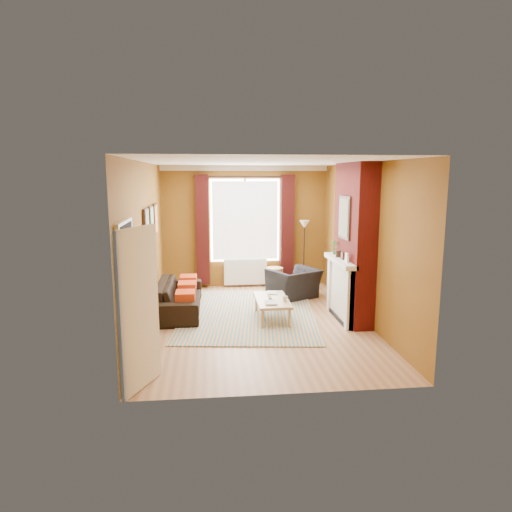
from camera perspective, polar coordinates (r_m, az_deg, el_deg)
name	(u,v)px	position (r m, az deg, el deg)	size (l,w,h in m)	color
ground	(257,322)	(8.22, 0.18, -8.22)	(5.50, 5.50, 0.00)	#946743
room_walls	(290,243)	(8.27, 4.30, 1.69)	(3.82, 5.54, 2.83)	brown
striped_rug	(248,313)	(8.67, -0.94, -7.19)	(2.83, 3.66, 0.02)	teal
sofa	(179,297)	(8.84, -9.58, -5.05)	(2.03, 0.80, 0.59)	black
armchair	(294,284)	(9.73, 4.74, -3.46)	(0.96, 0.84, 0.62)	black
coffee_table	(272,301)	(8.27, 2.01, -5.65)	(0.57, 1.15, 0.38)	tan
wicker_stool	(274,278)	(10.50, 2.32, -2.79)	(0.51, 0.51, 0.49)	#9B7043
floor_lamp	(304,235)	(10.44, 6.06, 2.64)	(0.24, 0.24, 1.57)	black
book_a	(265,303)	(7.95, 1.14, -5.88)	(0.21, 0.28, 0.03)	#999999
book_b	(267,293)	(8.65, 1.45, -4.59)	(0.18, 0.25, 0.02)	#999999
mug	(285,299)	(8.12, 3.65, -5.34)	(0.09, 0.09, 0.09)	#999999
tv_remote	(270,298)	(8.29, 1.75, -5.23)	(0.06, 0.17, 0.02)	#262629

